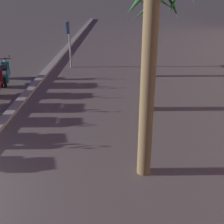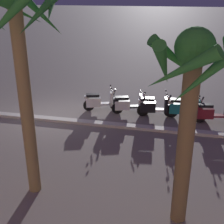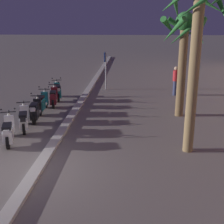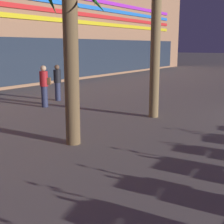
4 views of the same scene
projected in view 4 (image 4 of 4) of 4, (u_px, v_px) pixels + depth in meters
The scene contains 3 objects.
palm_tree_by_mall_entrance at pixel (70, 6), 7.56m from camera, with size 2.13×2.16×4.66m.
pedestrian_strolling_near_curb at pixel (57, 82), 14.57m from camera, with size 0.34×0.34×1.66m.
pedestrian_window_shopping at pixel (44, 85), 12.99m from camera, with size 0.37×0.46×1.73m.
Camera 4 is at (-11.79, 0.15, 2.52)m, focal length 50.57 mm.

